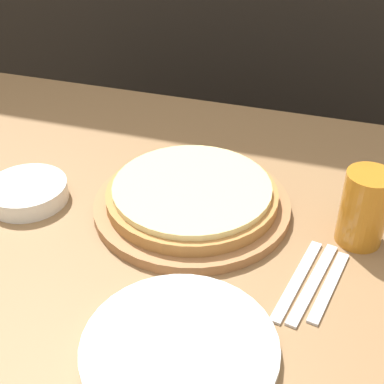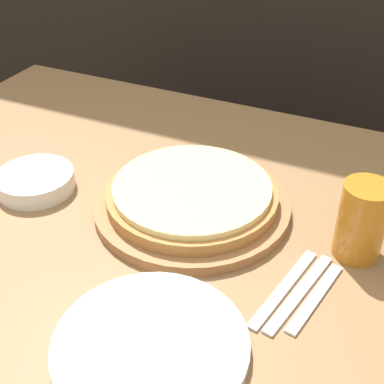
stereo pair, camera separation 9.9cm
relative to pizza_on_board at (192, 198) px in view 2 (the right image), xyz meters
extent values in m
cube|color=olive|center=(-0.04, -0.03, -0.38)|extent=(1.41, 1.01, 0.71)
cylinder|color=#99663D|center=(0.00, 0.00, -0.02)|extent=(0.37, 0.37, 0.02)
cylinder|color=#A87038|center=(0.00, 0.00, 0.01)|extent=(0.32, 0.32, 0.02)
cylinder|color=#EAD184|center=(0.00, 0.00, 0.02)|extent=(0.30, 0.30, 0.01)
cylinder|color=#B7701E|center=(0.31, 0.00, 0.04)|extent=(0.08, 0.08, 0.14)
cylinder|color=white|center=(0.31, 0.00, 0.10)|extent=(0.08, 0.08, 0.02)
cylinder|color=silver|center=(0.09, -0.32, -0.02)|extent=(0.28, 0.28, 0.02)
cylinder|color=silver|center=(-0.31, -0.07, -0.01)|extent=(0.15, 0.15, 0.04)
cube|color=silver|center=(0.22, -0.13, -0.02)|extent=(0.06, 0.20, 0.00)
cube|color=silver|center=(0.25, -0.13, -0.02)|extent=(0.06, 0.20, 0.00)
cube|color=silver|center=(0.27, -0.13, -0.02)|extent=(0.05, 0.17, 0.00)
camera|label=1|loc=(0.25, -0.78, 0.58)|focal=50.00mm
camera|label=2|loc=(0.34, -0.74, 0.58)|focal=50.00mm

